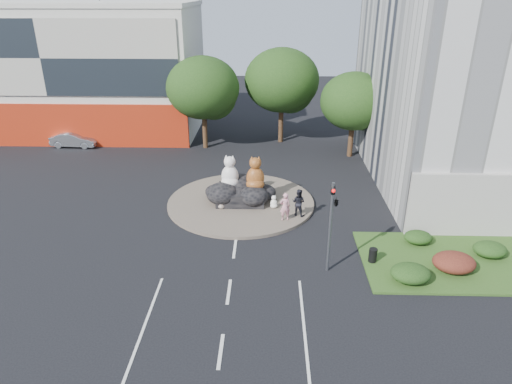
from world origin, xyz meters
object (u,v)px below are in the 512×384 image
kitten_white (274,201)px  litter_bin (373,255)px  cat_white (230,171)px  pedestrian_dark (298,202)px  cat_tabby (255,172)px  parked_car (74,139)px  pedestrian_pink (285,207)px  kitten_calico (221,202)px

kitten_white → litter_bin: size_ratio=1.16×
cat_white → litter_bin: 11.41m
pedestrian_dark → litter_bin: bearing=150.9°
cat_white → kitten_white: cat_white is taller
cat_tabby → parked_car: bearing=141.9°
cat_white → parked_car: (-15.47, 11.42, -1.53)m
cat_tabby → litter_bin: bearing=-52.2°
pedestrian_pink → parked_car: size_ratio=0.43×
cat_white → parked_car: bearing=150.1°
pedestrian_pink → litter_bin: (4.57, -4.54, -0.61)m
kitten_calico → pedestrian_pink: size_ratio=0.47×
kitten_calico → pedestrian_dark: 5.12m
kitten_white → litter_bin: 8.20m
cat_tabby → kitten_calico: size_ratio=2.71×
parked_car → pedestrian_pink: bearing=-124.4°
kitten_calico → litter_bin: (8.72, -6.11, -0.13)m
kitten_calico → parked_car: bearing=141.0°
litter_bin → pedestrian_dark: bearing=125.4°
kitten_white → litter_bin: (5.25, -6.29, -0.14)m
pedestrian_pink → parked_car: 24.06m
cat_white → pedestrian_pink: bearing=-34.0°
pedestrian_dark → cat_tabby: bearing=-11.7°
cat_tabby → kitten_calico: 3.02m
cat_white → pedestrian_dark: cat_white is taller
parked_car → cat_white: bearing=-123.6°
parked_car → kitten_calico: bearing=-128.1°
litter_bin → cat_tabby: bearing=131.5°
kitten_white → pedestrian_dark: pedestrian_dark is taller
cat_tabby → pedestrian_pink: 3.59m
cat_tabby → kitten_white: bearing=-43.8°
cat_white → parked_car: 19.29m
pedestrian_pink → litter_bin: pedestrian_pink is taller
cat_white → cat_tabby: 1.77m
cat_white → parked_car: cat_white is taller
kitten_calico → litter_bin: bearing=-33.1°
cat_tabby → kitten_white: cat_tabby is taller
kitten_white → pedestrian_dark: 1.95m
cat_tabby → parked_car: size_ratio=0.55×
kitten_calico → cat_white: bearing=75.3°
pedestrian_pink → pedestrian_dark: (0.87, 0.67, -0.02)m
cat_tabby → litter_bin: 9.97m
cat_tabby → parked_car: 20.90m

